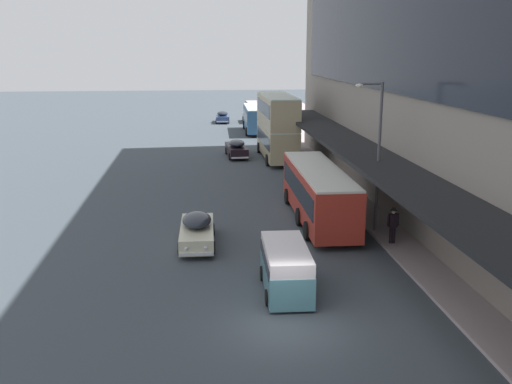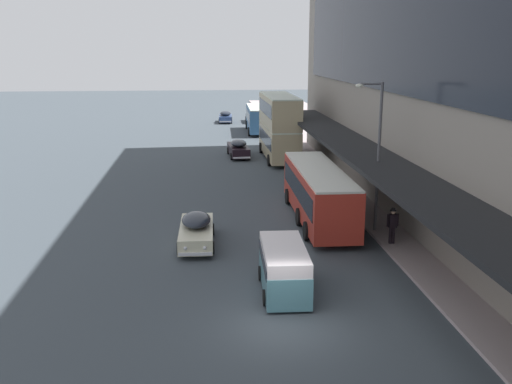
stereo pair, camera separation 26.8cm
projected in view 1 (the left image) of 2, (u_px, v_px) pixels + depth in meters
name	position (u px, v px, depth m)	size (l,w,h in m)	color
ground	(290.00, 326.00, 20.70)	(240.00, 240.00, 0.00)	#3C444B
transit_bus_kerbside_front	(256.00, 118.00, 67.80)	(3.03, 9.16, 3.07)	#33608F
transit_bus_kerbside_rear	(318.00, 191.00, 32.94)	(2.84, 11.09, 3.10)	#B53023
transit_bus_kerbside_far	(277.00, 125.00, 51.05)	(2.86, 9.77, 5.76)	tan
sedan_oncoming_rear	(197.00, 230.00, 29.12)	(1.88, 4.99, 1.56)	beige
sedan_second_near	(250.00, 116.00, 77.46)	(1.99, 4.83, 1.55)	gray
sedan_oncoming_front	(223.00, 117.00, 77.01)	(1.97, 4.37, 1.57)	navy
sedan_lead_mid	(236.00, 148.00, 52.60)	(1.96, 5.08, 1.62)	black
vw_van	(286.00, 266.00, 23.46)	(2.01, 4.60, 1.96)	teal
pedestrian_at_kerb	(393.00, 224.00, 28.79)	(0.62, 0.33, 1.86)	black
street_lamp	(376.00, 147.00, 30.05)	(1.50, 0.28, 7.96)	#4C4C51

